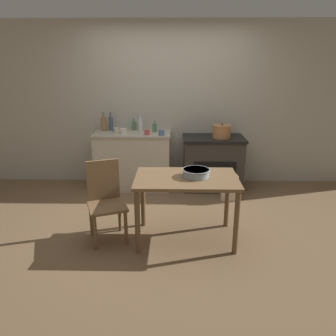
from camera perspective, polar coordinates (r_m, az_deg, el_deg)
ground_plane at (r=4.17m, az=-0.12°, el=-9.45°), size 14.00×14.00×0.00m
wall_back at (r=5.33m, az=0.24°, el=10.96°), size 8.00×0.07×2.55m
counter_cabinet at (r=5.21m, az=-6.06°, el=1.39°), size 1.18×0.62×0.89m
stove at (r=5.21m, az=7.76°, el=0.97°), size 0.94×0.63×0.83m
work_table at (r=3.56m, az=3.20°, el=-3.23°), size 1.11×0.71×0.74m
chair at (r=3.72m, az=-10.80°, el=-5.32°), size 0.52×0.52×0.89m
flour_sack at (r=4.84m, az=10.60°, el=-3.35°), size 0.23×0.16×0.37m
stock_pot at (r=5.05m, az=9.35°, el=6.32°), size 0.29×0.29×0.22m
mixing_bowl_large at (r=3.53m, az=4.92°, el=-0.78°), size 0.30×0.30×0.08m
bottle_far_left at (r=5.30m, az=-9.91°, el=7.65°), size 0.07×0.07×0.29m
bottle_left at (r=5.12m, az=-2.37°, el=7.06°), size 0.07×0.07×0.17m
bottle_mid_left at (r=5.18m, az=-4.83°, el=7.47°), size 0.07×0.07×0.25m
bottle_center_left at (r=5.30m, az=-11.14°, el=7.60°), size 0.08×0.08×0.29m
bottle_center at (r=5.28m, az=-5.96°, el=7.35°), size 0.07×0.07×0.18m
cup_center_right at (r=5.02m, az=-7.78°, el=6.38°), size 0.09×0.09×0.08m
cup_mid_right at (r=4.91m, az=-3.68°, el=6.26°), size 0.08×0.08×0.08m
cup_right at (r=5.10m, az=-8.98°, el=6.51°), size 0.08×0.08×0.08m
cup_far_right at (r=4.87m, az=-1.15°, el=6.19°), size 0.08×0.08×0.08m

